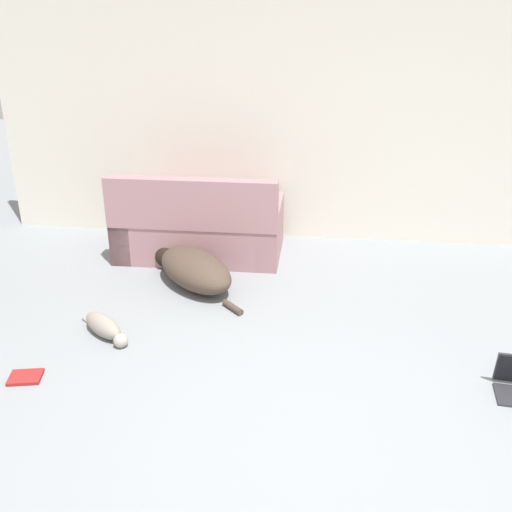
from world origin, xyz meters
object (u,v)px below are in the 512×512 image
Objects in this scene: couch at (200,229)px; dog at (193,269)px; cat at (105,327)px; book_red at (26,377)px.

couch is 0.71m from dog.
couch reaches higher than dog.
book_red is at bearing -80.47° from cat.
dog reaches higher than book_red.
cat is at bearing 76.49° from couch.
book_red is at bearing 71.88° from couch.
book_red is (-0.73, -2.25, -0.26)m from couch.
cat is at bearing 60.49° from book_red.
book_red is (-0.81, -1.55, -0.14)m from dog.
couch is 1.53× the size of dog.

